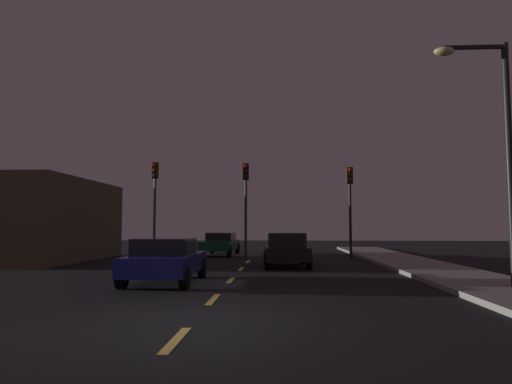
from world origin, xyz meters
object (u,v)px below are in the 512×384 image
car_adjacent_lane (166,260)px  street_lamp_right (496,138)px  traffic_signal_left (155,191)px  car_stopped_ahead (286,249)px  car_oncoming_far (220,243)px  traffic_signal_center (246,192)px  traffic_signal_right (350,194)px

car_adjacent_lane → street_lamp_right: 10.11m
traffic_signal_left → car_adjacent_lane: 11.24m
car_stopped_ahead → street_lamp_right: size_ratio=0.59×
car_oncoming_far → street_lamp_right: bearing=-57.3°
traffic_signal_left → car_stopped_ahead: size_ratio=1.32×
car_adjacent_lane → street_lamp_right: bearing=-8.6°
traffic_signal_center → traffic_signal_left: bearing=180.0°
traffic_signal_center → car_adjacent_lane: traffic_signal_center is taller
traffic_signal_right → street_lamp_right: size_ratio=0.72×
traffic_signal_left → car_stopped_ahead: 8.95m
traffic_signal_right → car_stopped_ahead: bearing=-127.5°
traffic_signal_right → car_oncoming_far: bearing=157.3°
traffic_signal_left → car_oncoming_far: 5.36m
traffic_signal_left → traffic_signal_right: traffic_signal_left is taller
traffic_signal_right → car_adjacent_lane: traffic_signal_right is taller
car_stopped_ahead → traffic_signal_left: bearing=147.4°
traffic_signal_right → street_lamp_right: bearing=-79.7°
traffic_signal_center → traffic_signal_right: (5.60, -0.00, -0.16)m
car_stopped_ahead → street_lamp_right: street_lamp_right is taller
car_adjacent_lane → car_oncoming_far: (-0.11, 13.41, -0.01)m
car_oncoming_far → street_lamp_right: street_lamp_right is taller
car_adjacent_lane → traffic_signal_left: bearing=107.9°
traffic_signal_center → traffic_signal_right: size_ratio=1.05×
traffic_signal_center → street_lamp_right: street_lamp_right is taller
traffic_signal_left → traffic_signal_right: bearing=-0.0°
traffic_signal_right → car_adjacent_lane: (-7.28, -10.31, -2.73)m
traffic_signal_left → car_stopped_ahead: traffic_signal_left is taller
traffic_signal_right → street_lamp_right: (2.13, -11.74, 0.68)m
car_adjacent_lane → traffic_signal_right: bearing=54.8°
traffic_signal_left → car_stopped_ahead: (7.12, -4.56, -2.93)m
traffic_signal_center → car_stopped_ahead: 5.78m
car_stopped_ahead → car_oncoming_far: size_ratio=0.92×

